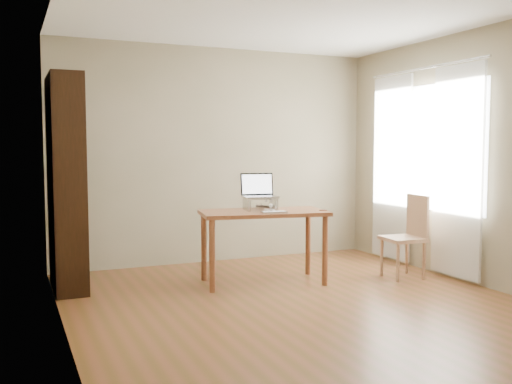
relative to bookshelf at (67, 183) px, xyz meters
name	(u,v)px	position (x,y,z in m)	size (l,w,h in m)	color
room	(309,159)	(1.86, -1.54, 0.25)	(4.04, 4.54, 2.64)	brown
bookshelf	(67,183)	(0.00, 0.00, 0.00)	(0.30, 0.90, 2.10)	black
curtains	(422,168)	(3.75, -0.75, 0.12)	(0.03, 1.90, 2.25)	white
desk	(263,221)	(1.87, -0.58, -0.41)	(1.37, 0.84, 0.75)	brown
laptop_stand	(260,202)	(1.87, -0.50, -0.22)	(0.32, 0.25, 0.13)	silver
laptop	(258,191)	(1.87, -0.43, -0.11)	(0.39, 0.35, 0.25)	silver
keyboard	(274,212)	(1.89, -0.80, -0.29)	(0.27, 0.15, 0.02)	silver
coaster	(323,210)	(2.45, -0.79, -0.30)	(0.09, 0.09, 0.01)	brown
cat	(261,204)	(1.90, -0.46, -0.24)	(0.23, 0.47, 0.14)	#403832
chair	(408,233)	(3.40, -0.97, -0.57)	(0.43, 0.43, 0.89)	#AB795D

